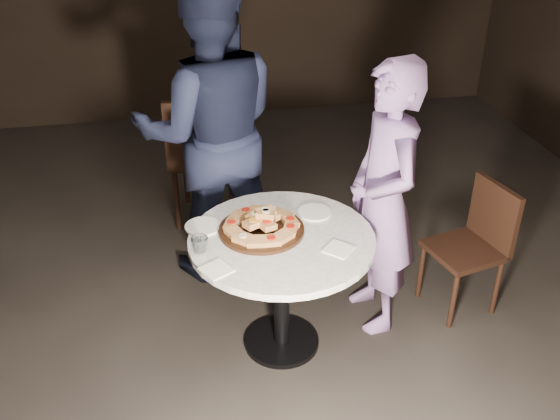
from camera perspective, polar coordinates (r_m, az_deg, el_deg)
name	(u,v)px	position (r m, az deg, el deg)	size (l,w,h in m)	color
floor	(265,339)	(3.65, -1.42, -11.75)	(7.00, 7.00, 0.00)	black
table	(282,258)	(3.26, 0.16, -4.43)	(1.22, 1.22, 0.72)	black
serving_board	(261,230)	(3.23, -1.71, -1.82)	(0.45, 0.45, 0.02)	black
focaccia_pile	(262,223)	(3.21, -1.67, -1.19)	(0.40, 0.39, 0.11)	#B27B45
plate_left	(203,226)	(3.29, -7.07, -1.49)	(0.19, 0.19, 0.01)	white
plate_right	(314,212)	(3.39, 3.16, -0.21)	(0.18, 0.18, 0.01)	white
water_glass	(200,245)	(3.08, -7.34, -3.15)	(0.09, 0.09, 0.08)	silver
napkin_near	(216,270)	(2.96, -5.84, -5.45)	(0.13, 0.13, 0.01)	white
napkin_far	(339,249)	(3.10, 5.37, -3.59)	(0.13, 0.13, 0.01)	white
chair_far	(203,153)	(4.44, -7.02, 5.23)	(0.56, 0.58, 1.00)	black
chair_right	(476,239)	(3.83, 17.50, -2.52)	(0.46, 0.45, 0.79)	black
diner_navy	(210,132)	(3.79, -6.38, 7.14)	(0.94, 0.73, 1.93)	#141A32
diner_teal	(383,201)	(3.41, 9.41, 0.84)	(0.58, 0.38, 1.58)	#8369A9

